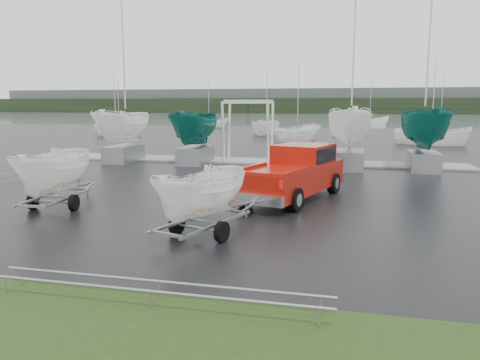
% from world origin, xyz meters
% --- Properties ---
extents(ground_plane, '(120.00, 120.00, 0.00)m').
position_xyz_m(ground_plane, '(0.00, 0.00, 0.00)').
color(ground_plane, black).
rests_on(ground_plane, ground).
extents(lake, '(300.00, 300.00, 0.00)m').
position_xyz_m(lake, '(0.00, 100.00, -0.01)').
color(lake, slate).
rests_on(lake, ground).
extents(dock, '(30.00, 3.00, 0.12)m').
position_xyz_m(dock, '(0.00, 13.00, 0.05)').
color(dock, '#999994').
rests_on(dock, ground).
extents(treeline, '(300.00, 8.00, 6.00)m').
position_xyz_m(treeline, '(0.00, 170.00, 3.00)').
color(treeline, black).
rests_on(treeline, ground).
extents(far_hill, '(300.00, 6.00, 10.00)m').
position_xyz_m(far_hill, '(0.00, 178.00, 5.00)').
color(far_hill, '#4C5651').
rests_on(far_hill, ground).
extents(pickup_truck, '(4.00, 6.85, 2.16)m').
position_xyz_m(pickup_truck, '(5.46, 1.67, 1.13)').
color(pickup_truck, '#A01208').
rests_on(pickup_truck, ground).
extents(trailer_hitched, '(2.18, 3.79, 4.57)m').
position_xyz_m(trailer_hitched, '(3.48, -4.81, 2.49)').
color(trailer_hitched, gray).
rests_on(trailer_hitched, ground).
extents(trailer_parked, '(1.91, 3.71, 5.09)m').
position_xyz_m(trailer_parked, '(-2.95, -2.59, 2.76)').
color(trailer_parked, gray).
rests_on(trailer_parked, ground).
extents(boat_hoist, '(3.30, 2.18, 4.12)m').
position_xyz_m(boat_hoist, '(0.93, 13.00, 2.67)').
color(boat_hoist, silver).
rests_on(boat_hoist, ground).
extents(keelboat_0, '(2.37, 3.20, 10.54)m').
position_xyz_m(keelboat_0, '(-7.16, 11.00, 3.76)').
color(keelboat_0, gray).
rests_on(keelboat_0, ground).
extents(keelboat_1, '(2.31, 3.20, 7.25)m').
position_xyz_m(keelboat_1, '(-2.18, 11.20, 3.66)').
color(keelboat_1, gray).
rests_on(keelboat_1, ground).
extents(keelboat_2, '(2.58, 3.20, 10.76)m').
position_xyz_m(keelboat_2, '(7.60, 11.00, 4.11)').
color(keelboat_2, gray).
rests_on(keelboat_2, ground).
extents(keelboat_3, '(2.55, 3.20, 10.73)m').
position_xyz_m(keelboat_3, '(11.78, 11.30, 4.06)').
color(keelboat_3, gray).
rests_on(keelboat_3, ground).
extents(mast_rack_2, '(7.00, 0.56, 0.06)m').
position_xyz_m(mast_rack_2, '(4.00, -9.50, 0.35)').
color(mast_rack_2, gray).
rests_on(mast_rack_2, ground).
extents(moored_boat_0, '(3.24, 3.30, 11.70)m').
position_xyz_m(moored_boat_0, '(-20.99, 35.94, 0.00)').
color(moored_boat_0, white).
rests_on(moored_boat_0, ground).
extents(moored_boat_1, '(3.14, 3.21, 11.90)m').
position_xyz_m(moored_boat_1, '(-2.89, 41.36, 0.00)').
color(moored_boat_1, white).
rests_on(moored_boat_1, ground).
extents(moored_boat_2, '(3.67, 3.70, 11.54)m').
position_xyz_m(moored_boat_2, '(2.19, 31.30, 0.00)').
color(moored_boat_2, white).
rests_on(moored_boat_2, ground).
extents(moored_boat_3, '(2.69, 2.74, 11.18)m').
position_xyz_m(moored_boat_3, '(20.80, 58.99, 0.01)').
color(moored_boat_3, white).
rests_on(moored_boat_3, ground).
extents(moored_boat_4, '(3.04, 3.09, 11.43)m').
position_xyz_m(moored_boat_4, '(-31.10, 56.00, 0.00)').
color(moored_boat_4, white).
rests_on(moored_boat_4, ground).
extents(moored_boat_5, '(2.62, 2.55, 11.36)m').
position_xyz_m(moored_boat_5, '(10.80, 70.28, 0.00)').
color(moored_boat_5, white).
rests_on(moored_boat_5, ground).
extents(moored_boat_6, '(3.45, 3.41, 11.54)m').
position_xyz_m(moored_boat_6, '(15.03, 29.83, 0.00)').
color(moored_boat_6, white).
rests_on(moored_boat_6, ground).
extents(moored_boat_7, '(3.03, 2.98, 11.17)m').
position_xyz_m(moored_boat_7, '(-14.86, 55.42, 0.01)').
color(moored_boat_7, white).
rests_on(moored_boat_7, ground).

